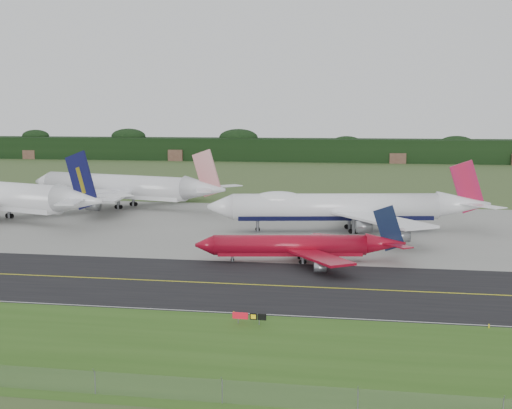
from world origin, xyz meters
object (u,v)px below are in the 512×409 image
at_px(jet_ba_747, 346,207).
at_px(taxiway_sign, 249,316).
at_px(jet_star_tail, 125,187).
at_px(jet_red_737, 302,246).

xyz_separation_m(jet_ba_747, taxiway_sign, (-8.00, -71.67, -4.33)).
xyz_separation_m(jet_ba_747, jet_star_tail, (-61.45, 29.31, 0.20)).
xyz_separation_m(jet_red_737, taxiway_sign, (-2.17, -38.20, -1.76)).
height_order(jet_ba_747, jet_star_tail, jet_star_tail).
xyz_separation_m(jet_star_tail, taxiway_sign, (53.44, -100.98, -4.53)).
bearing_deg(jet_red_737, jet_ba_747, 80.11).
bearing_deg(taxiway_sign, jet_star_tail, 117.89).
xyz_separation_m(jet_ba_747, jet_red_737, (-5.84, -33.47, -2.57)).
height_order(jet_red_737, jet_star_tail, jet_star_tail).
distance_m(jet_red_737, taxiway_sign, 38.30).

